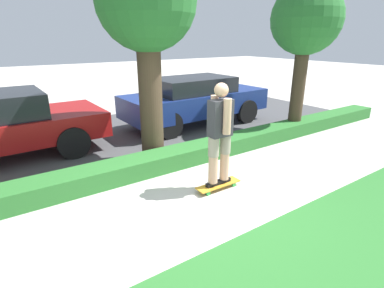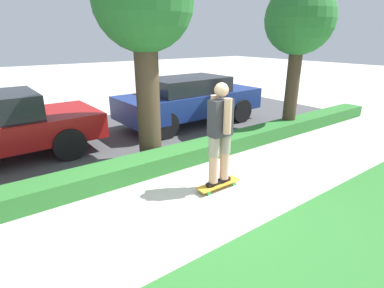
# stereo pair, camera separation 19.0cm
# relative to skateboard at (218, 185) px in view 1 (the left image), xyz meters

# --- Properties ---
(ground_plane) EXTENTS (60.00, 60.00, 0.00)m
(ground_plane) POSITION_rel_skateboard_xyz_m (-0.56, -0.25, -0.08)
(ground_plane) COLOR #BCB7AD
(street_asphalt) EXTENTS (16.08, 5.00, 0.01)m
(street_asphalt) POSITION_rel_skateboard_xyz_m (-0.56, 3.95, -0.07)
(street_asphalt) COLOR #474749
(street_asphalt) RESTS_ON ground_plane
(hedge_row) EXTENTS (16.08, 0.60, 0.36)m
(hedge_row) POSITION_rel_skateboard_xyz_m (-0.56, 1.35, 0.10)
(hedge_row) COLOR #2D702D
(hedge_row) RESTS_ON ground_plane
(skateboard) EXTENTS (0.87, 0.24, 0.10)m
(skateboard) POSITION_rel_skateboard_xyz_m (0.00, 0.00, 0.00)
(skateboard) COLOR gold
(skateboard) RESTS_ON ground_plane
(skater_person) EXTENTS (0.52, 0.47, 1.82)m
(skater_person) POSITION_rel_skateboard_xyz_m (0.00, 0.00, 0.99)
(skater_person) COLOR black
(skater_person) RESTS_ON skateboard
(tree_mid) EXTENTS (1.96, 1.96, 4.25)m
(tree_mid) POSITION_rel_skateboard_xyz_m (-0.31, 1.95, 3.04)
(tree_mid) COLOR #423323
(tree_mid) RESTS_ON ground_plane
(tree_far) EXTENTS (1.82, 1.82, 3.96)m
(tree_far) POSITION_rel_skateboard_xyz_m (3.98, 1.48, 2.88)
(tree_far) COLOR #423323
(tree_far) RESTS_ON ground_plane
(parked_car_middle) EXTENTS (4.63, 1.85, 1.47)m
(parked_car_middle) POSITION_rel_skateboard_xyz_m (2.12, 3.79, 0.72)
(parked_car_middle) COLOR navy
(parked_car_middle) RESTS_ON ground_plane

